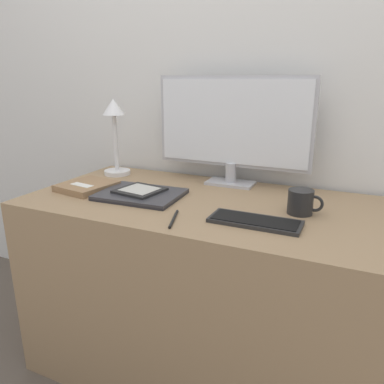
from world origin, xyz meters
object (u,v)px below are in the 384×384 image
at_px(keyboard, 255,221).
at_px(pen, 174,219).
at_px(notebook, 87,186).
at_px(monitor, 232,126).
at_px(laptop, 140,194).
at_px(desk_lamp, 115,128).
at_px(coffee_mug, 301,202).
at_px(ereader, 140,190).

height_order(keyboard, pen, keyboard).
distance_m(keyboard, pen, 0.26).
distance_m(keyboard, notebook, 0.72).
height_order(keyboard, notebook, notebook).
relative_size(monitor, laptop, 2.06).
height_order(monitor, pen, monitor).
relative_size(laptop, desk_lamp, 0.91).
height_order(laptop, pen, laptop).
height_order(keyboard, desk_lamp, desk_lamp).
distance_m(monitor, laptop, 0.46).
height_order(monitor, keyboard, monitor).
distance_m(desk_lamp, pen, 0.69).
relative_size(desk_lamp, pen, 2.44).
xyz_separation_m(monitor, pen, (-0.03, -0.48, -0.24)).
bearing_deg(pen, laptop, 143.66).
bearing_deg(pen, coffee_mug, 32.80).
relative_size(monitor, desk_lamp, 1.89).
relative_size(coffee_mug, pen, 0.81).
bearing_deg(monitor, ereader, -131.26).
bearing_deg(ereader, laptop, -46.40).
distance_m(laptop, desk_lamp, 0.43).
bearing_deg(coffee_mug, notebook, -175.32).
xyz_separation_m(laptop, notebook, (-0.25, -0.01, 0.00)).
relative_size(laptop, coffee_mug, 2.73).
bearing_deg(ereader, keyboard, -11.16).
bearing_deg(coffee_mug, pen, -147.20).
xyz_separation_m(monitor, laptop, (-0.26, -0.31, -0.24)).
relative_size(monitor, keyboard, 2.29).
distance_m(laptop, pen, 0.28).
bearing_deg(pen, monitor, 86.70).
bearing_deg(pen, keyboard, 18.62).
xyz_separation_m(coffee_mug, pen, (-0.36, -0.23, -0.04)).
bearing_deg(desk_lamp, laptop, -41.44).
bearing_deg(coffee_mug, desk_lamp, 167.76).
relative_size(desk_lamp, coffee_mug, 2.99).
bearing_deg(monitor, coffee_mug, -36.91).
height_order(coffee_mug, pen, coffee_mug).
relative_size(monitor, ereader, 3.58).
relative_size(monitor, coffee_mug, 5.64).
height_order(keyboard, laptop, laptop).
bearing_deg(keyboard, laptop, 169.63).
height_order(desk_lamp, coffee_mug, desk_lamp).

